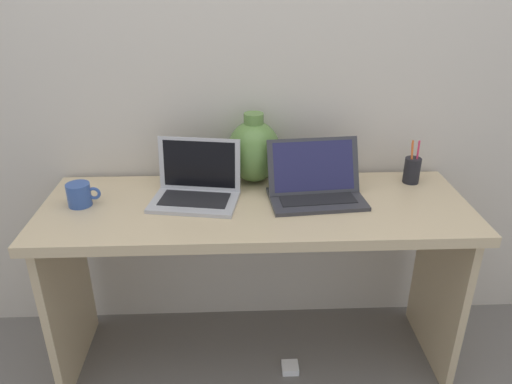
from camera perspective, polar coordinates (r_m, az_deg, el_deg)
ground_plane at (r=2.29m, az=0.00°, el=-18.54°), size 6.00×6.00×0.00m
back_wall at (r=2.01m, az=-0.39°, el=14.27°), size 4.40×0.04×2.40m
desk at (r=1.92m, az=0.00°, el=-5.56°), size 1.62×0.57×0.76m
laptop_left at (r=1.88m, az=-6.94°, el=0.97°), size 0.35×0.27×0.22m
laptop_right at (r=1.89m, az=6.92°, el=0.99°), size 0.38×0.26×0.22m
green_vase at (r=2.00m, az=-0.26°, el=4.85°), size 0.22×0.22×0.29m
coffee_mug at (r=1.93m, az=-19.94°, el=-0.29°), size 0.12×0.09×0.09m
pen_cup at (r=2.10m, az=17.79°, el=2.50°), size 0.07×0.07×0.19m
power_brick at (r=2.22m, az=4.02°, el=-19.82°), size 0.07×0.07×0.03m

